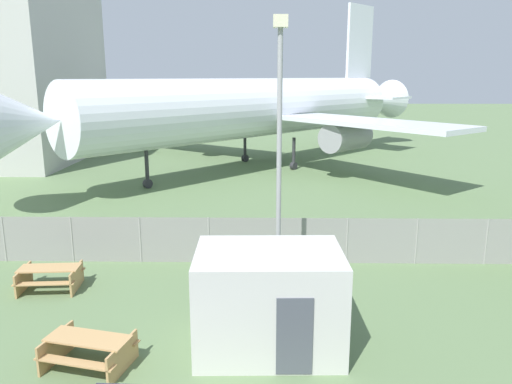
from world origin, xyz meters
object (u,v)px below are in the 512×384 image
at_px(portable_cabin, 269,300).
at_px(picnic_bench_near_cabin, 89,348).
at_px(airplane, 259,108).
at_px(picnic_bench_open_grass, 50,275).

distance_m(portable_cabin, picnic_bench_near_cabin, 4.46).
relative_size(airplane, portable_cabin, 8.50).
distance_m(airplane, portable_cabin, 26.03).
xyz_separation_m(airplane, picnic_bench_near_cabin, (-3.74, -26.81, -3.97)).
bearing_deg(picnic_bench_near_cabin, airplane, 82.05).
height_order(airplane, picnic_bench_near_cabin, airplane).
bearing_deg(portable_cabin, picnic_bench_near_cabin, -168.70).
bearing_deg(picnic_bench_near_cabin, picnic_bench_open_grass, 122.40).
relative_size(portable_cabin, picnic_bench_open_grass, 1.85).
bearing_deg(portable_cabin, picnic_bench_open_grass, 152.73).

